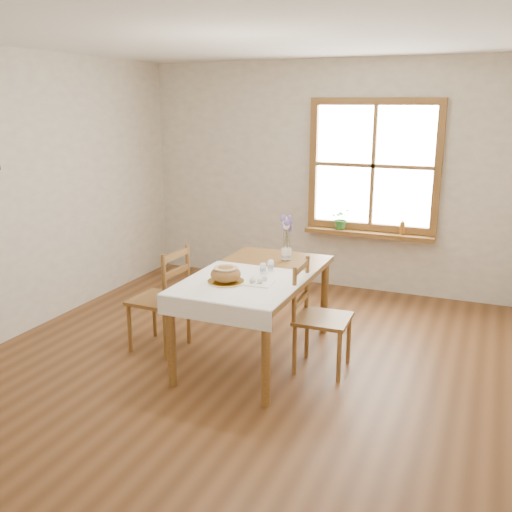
{
  "coord_description": "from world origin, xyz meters",
  "views": [
    {
      "loc": [
        1.78,
        -3.9,
        2.14
      ],
      "look_at": [
        0.0,
        0.3,
        0.9
      ],
      "focal_mm": 40.0,
      "sensor_mm": 36.0,
      "label": 1
    }
  ],
  "objects_px": {
    "dining_table": "(256,283)",
    "chair_left": "(158,298)",
    "bread_plate": "(226,282)",
    "chair_right": "(323,317)",
    "flower_vase": "(286,255)"
  },
  "relations": [
    {
      "from": "chair_right",
      "to": "flower_vase",
      "type": "height_order",
      "value": "chair_right"
    },
    {
      "from": "dining_table",
      "to": "bread_plate",
      "type": "height_order",
      "value": "bread_plate"
    },
    {
      "from": "dining_table",
      "to": "chair_right",
      "type": "relative_size",
      "value": 1.76
    },
    {
      "from": "dining_table",
      "to": "chair_left",
      "type": "relative_size",
      "value": 1.72
    },
    {
      "from": "bread_plate",
      "to": "dining_table",
      "type": "bearing_deg",
      "value": 72.97
    },
    {
      "from": "chair_left",
      "to": "bread_plate",
      "type": "distance_m",
      "value": 0.83
    },
    {
      "from": "dining_table",
      "to": "chair_right",
      "type": "xyz_separation_m",
      "value": [
        0.6,
        -0.01,
        -0.21
      ]
    },
    {
      "from": "chair_left",
      "to": "bread_plate",
      "type": "relative_size",
      "value": 3.32
    },
    {
      "from": "dining_table",
      "to": "bread_plate",
      "type": "xyz_separation_m",
      "value": [
        -0.11,
        -0.35,
        0.1
      ]
    },
    {
      "from": "dining_table",
      "to": "bread_plate",
      "type": "distance_m",
      "value": 0.38
    },
    {
      "from": "dining_table",
      "to": "bread_plate",
      "type": "relative_size",
      "value": 5.7
    },
    {
      "from": "chair_right",
      "to": "bread_plate",
      "type": "relative_size",
      "value": 3.23
    },
    {
      "from": "dining_table",
      "to": "bread_plate",
      "type": "bearing_deg",
      "value": -107.03
    },
    {
      "from": "chair_left",
      "to": "chair_right",
      "type": "bearing_deg",
      "value": 98.34
    },
    {
      "from": "flower_vase",
      "to": "chair_left",
      "type": "bearing_deg",
      "value": -145.58
    }
  ]
}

